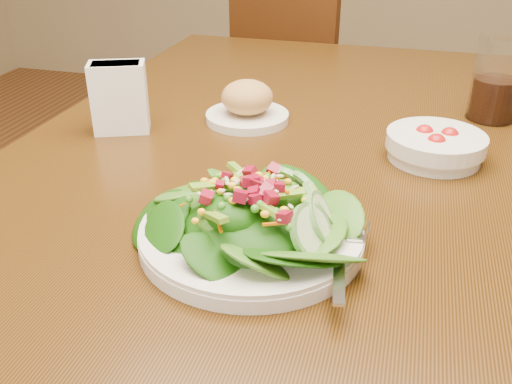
% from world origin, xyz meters
% --- Properties ---
extents(dining_table, '(0.90, 1.40, 0.75)m').
position_xyz_m(dining_table, '(0.00, 0.00, 0.65)').
color(dining_table, '#492D0F').
rests_on(dining_table, ground_plane).
extents(chair_far, '(0.50, 0.50, 0.86)m').
position_xyz_m(chair_far, '(-0.19, 1.00, 0.46)').
color(chair_far, '#341609').
rests_on(chair_far, ground_plane).
extents(salad_plate, '(0.27, 0.27, 0.08)m').
position_xyz_m(salad_plate, '(0.03, -0.31, 0.78)').
color(salad_plate, silver).
rests_on(salad_plate, dining_table).
extents(bread_plate, '(0.15, 0.15, 0.08)m').
position_xyz_m(bread_plate, '(-0.10, 0.08, 0.78)').
color(bread_plate, silver).
rests_on(bread_plate, dining_table).
extents(tomato_bowl, '(0.15, 0.15, 0.05)m').
position_xyz_m(tomato_bowl, '(0.23, -0.00, 0.77)').
color(tomato_bowl, silver).
rests_on(tomato_bowl, dining_table).
extents(drinking_glass, '(0.09, 0.09, 0.15)m').
position_xyz_m(drinking_glass, '(0.33, 0.21, 0.82)').
color(drinking_glass, silver).
rests_on(drinking_glass, dining_table).
extents(napkin_holder, '(0.11, 0.08, 0.12)m').
position_xyz_m(napkin_holder, '(-0.30, -0.02, 0.81)').
color(napkin_holder, white).
rests_on(napkin_holder, dining_table).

